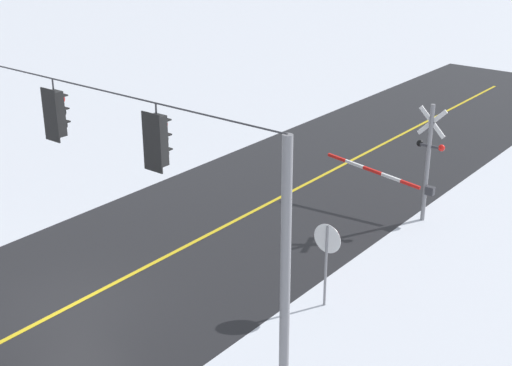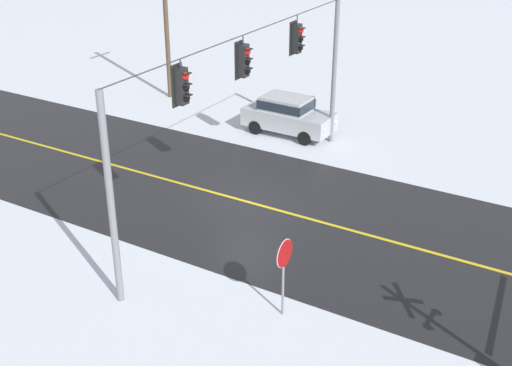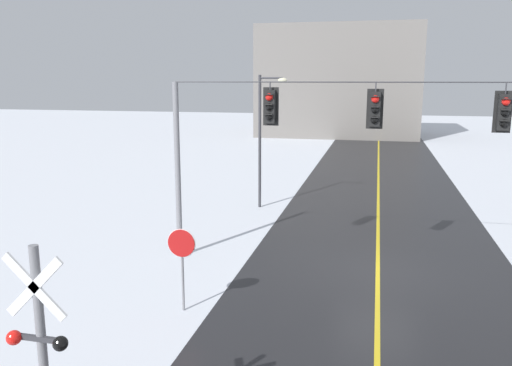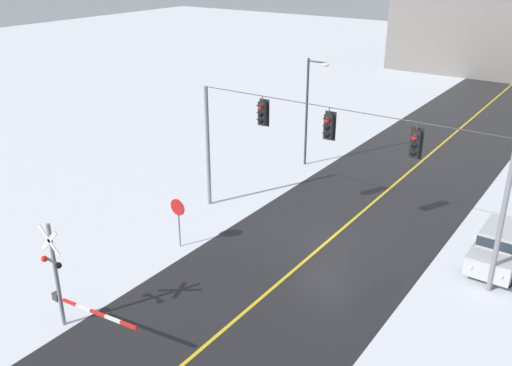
% 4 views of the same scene
% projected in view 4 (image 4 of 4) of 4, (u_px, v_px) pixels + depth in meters
% --- Properties ---
extents(ground_plane, '(160.00, 160.00, 0.00)m').
position_uv_depth(ground_plane, '(329.00, 240.00, 25.34)').
color(ground_plane, silver).
extents(road_asphalt, '(9.00, 80.00, 0.01)m').
position_uv_depth(road_asphalt, '(381.00, 196.00, 29.88)').
color(road_asphalt, black).
rests_on(road_asphalt, ground).
extents(lane_centre_line, '(0.14, 72.00, 0.01)m').
position_uv_depth(lane_centre_line, '(381.00, 196.00, 29.87)').
color(lane_centre_line, gold).
rests_on(lane_centre_line, ground).
extents(signal_span, '(14.20, 0.47, 6.22)m').
position_uv_depth(signal_span, '(332.00, 152.00, 23.71)').
color(signal_span, gray).
rests_on(signal_span, ground).
extents(stop_sign, '(0.80, 0.09, 2.35)m').
position_uv_depth(stop_sign, '(178.00, 212.00, 24.17)').
color(stop_sign, gray).
rests_on(stop_sign, ground).
extents(railroad_crossing, '(4.29, 0.31, 4.00)m').
position_uv_depth(railroad_crossing, '(62.00, 279.00, 18.72)').
color(railroad_crossing, gray).
rests_on(railroad_crossing, ground).
extents(parked_car_silver, '(1.86, 4.22, 1.74)m').
position_uv_depth(parked_car_silver, '(500.00, 245.00, 22.98)').
color(parked_car_silver, '#B7BABF').
rests_on(parked_car_silver, ground).
extents(streetlamp_near, '(1.39, 0.28, 6.50)m').
position_uv_depth(streetlamp_near, '(310.00, 103.00, 32.65)').
color(streetlamp_near, '#38383D').
rests_on(streetlamp_near, ground).
extents(building_distant, '(17.56, 10.93, 12.07)m').
position_uv_depth(building_distant, '(487.00, 12.00, 58.64)').
color(building_distant, slate).
rests_on(building_distant, ground).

